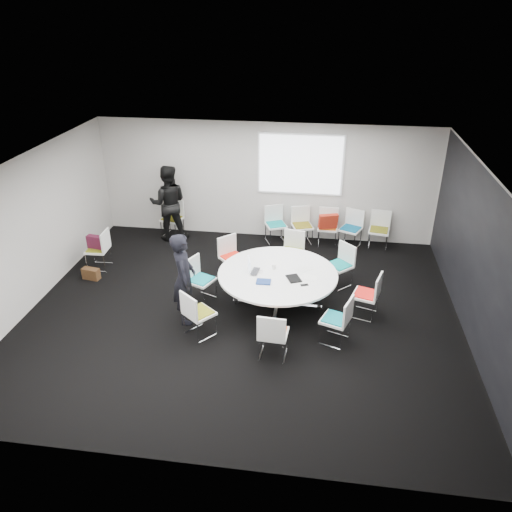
# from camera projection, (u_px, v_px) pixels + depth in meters

# --- Properties ---
(room_shell) EXTENTS (8.08, 7.08, 2.88)m
(room_shell) POSITION_uv_depth(u_px,v_px,m) (247.00, 246.00, 8.74)
(room_shell) COLOR black
(room_shell) RESTS_ON ground
(conference_table) EXTENTS (2.22, 2.22, 0.73)m
(conference_table) POSITION_uv_depth(u_px,v_px,m) (278.00, 282.00, 9.33)
(conference_table) COLOR silver
(conference_table) RESTS_ON ground
(projection_screen) EXTENTS (1.90, 0.03, 1.35)m
(projection_screen) POSITION_uv_depth(u_px,v_px,m) (300.00, 165.00, 11.49)
(projection_screen) COLOR white
(projection_screen) RESTS_ON room_shell
(chair_ring_a) EXTENTS (0.56, 0.57, 0.88)m
(chair_ring_a) POSITION_uv_depth(u_px,v_px,m) (365.00, 303.00, 9.18)
(chair_ring_a) COLOR silver
(chair_ring_a) RESTS_ON ground
(chair_ring_b) EXTENTS (0.64, 0.64, 0.88)m
(chair_ring_b) POSITION_uv_depth(u_px,v_px,m) (339.00, 273.00, 10.18)
(chair_ring_b) COLOR silver
(chair_ring_b) RESTS_ON ground
(chair_ring_c) EXTENTS (0.55, 0.54, 0.88)m
(chair_ring_c) POSITION_uv_depth(u_px,v_px,m) (291.00, 259.00, 10.72)
(chair_ring_c) COLOR silver
(chair_ring_c) RESTS_ON ground
(chair_ring_d) EXTENTS (0.64, 0.64, 0.88)m
(chair_ring_d) POSITION_uv_depth(u_px,v_px,m) (233.00, 265.00, 10.49)
(chair_ring_d) COLOR silver
(chair_ring_d) RESTS_ON ground
(chair_ring_e) EXTENTS (0.59, 0.60, 0.88)m
(chair_ring_e) POSITION_uv_depth(u_px,v_px,m) (201.00, 288.00, 9.65)
(chair_ring_e) COLOR silver
(chair_ring_e) RESTS_ON ground
(chair_ring_f) EXTENTS (0.64, 0.64, 0.88)m
(chair_ring_f) POSITION_uv_depth(u_px,v_px,m) (199.00, 321.00, 8.64)
(chair_ring_f) COLOR silver
(chair_ring_f) RESTS_ON ground
(chair_ring_g) EXTENTS (0.49, 0.48, 0.88)m
(chair_ring_g) POSITION_uv_depth(u_px,v_px,m) (273.00, 342.00, 8.12)
(chair_ring_g) COLOR silver
(chair_ring_g) RESTS_ON ground
(chair_ring_h) EXTENTS (0.58, 0.59, 0.88)m
(chair_ring_h) POSITION_uv_depth(u_px,v_px,m) (335.00, 328.00, 8.47)
(chair_ring_h) COLOR silver
(chair_ring_h) RESTS_ON ground
(chair_back_a) EXTENTS (0.60, 0.59, 0.88)m
(chair_back_a) POSITION_uv_depth(u_px,v_px,m) (276.00, 231.00, 12.00)
(chair_back_a) COLOR silver
(chair_back_a) RESTS_ON ground
(chair_back_b) EXTENTS (0.57, 0.57, 0.88)m
(chair_back_b) POSITION_uv_depth(u_px,v_px,m) (302.00, 232.00, 11.94)
(chair_back_b) COLOR silver
(chair_back_b) RESTS_ON ground
(chair_back_c) EXTENTS (0.47, 0.46, 0.88)m
(chair_back_c) POSITION_uv_depth(u_px,v_px,m) (327.00, 234.00, 11.87)
(chair_back_c) COLOR silver
(chair_back_c) RESTS_ON ground
(chair_back_d) EXTENTS (0.60, 0.60, 0.88)m
(chair_back_d) POSITION_uv_depth(u_px,v_px,m) (350.00, 236.00, 11.78)
(chair_back_d) COLOR silver
(chair_back_d) RESTS_ON ground
(chair_back_e) EXTENTS (0.53, 0.52, 0.88)m
(chair_back_e) POSITION_uv_depth(u_px,v_px,m) (378.00, 237.00, 11.71)
(chair_back_e) COLOR silver
(chair_back_e) RESTS_ON ground
(chair_spare_left) EXTENTS (0.47, 0.48, 0.88)m
(chair_spare_left) POSITION_uv_depth(u_px,v_px,m) (99.00, 256.00, 10.83)
(chair_spare_left) COLOR silver
(chair_spare_left) RESTS_ON ground
(chair_person_back) EXTENTS (0.56, 0.55, 0.88)m
(chair_person_back) POSITION_uv_depth(u_px,v_px,m) (173.00, 225.00, 12.33)
(chair_person_back) COLOR silver
(chair_person_back) RESTS_ON ground
(person_main) EXTENTS (0.56, 0.71, 1.72)m
(person_main) POSITION_uv_depth(u_px,v_px,m) (184.00, 278.00, 8.80)
(person_main) COLOR black
(person_main) RESTS_ON ground
(person_back) EXTENTS (1.03, 0.88, 1.84)m
(person_back) POSITION_uv_depth(u_px,v_px,m) (168.00, 203.00, 11.89)
(person_back) COLOR black
(person_back) RESTS_ON ground
(laptop) EXTENTS (0.23, 0.33, 0.02)m
(laptop) POSITION_uv_depth(u_px,v_px,m) (257.00, 272.00, 9.26)
(laptop) COLOR #333338
(laptop) RESTS_ON conference_table
(laptop_lid) EXTENTS (0.09, 0.29, 0.22)m
(laptop_lid) POSITION_uv_depth(u_px,v_px,m) (249.00, 264.00, 9.28)
(laptop_lid) COLOR silver
(laptop_lid) RESTS_ON conference_table
(notebook_black) EXTENTS (0.32, 0.36, 0.02)m
(notebook_black) POSITION_uv_depth(u_px,v_px,m) (294.00, 278.00, 9.04)
(notebook_black) COLOR black
(notebook_black) RESTS_ON conference_table
(tablet_folio) EXTENTS (0.26, 0.21, 0.03)m
(tablet_folio) POSITION_uv_depth(u_px,v_px,m) (264.00, 282.00, 8.93)
(tablet_folio) COLOR navy
(tablet_folio) RESTS_ON conference_table
(papers_right) EXTENTS (0.36, 0.36, 0.00)m
(papers_right) POSITION_uv_depth(u_px,v_px,m) (304.00, 269.00, 9.38)
(papers_right) COLOR silver
(papers_right) RESTS_ON conference_table
(papers_front) EXTENTS (0.36, 0.30, 0.00)m
(papers_front) POSITION_uv_depth(u_px,v_px,m) (309.00, 277.00, 9.09)
(papers_front) COLOR white
(papers_front) RESTS_ON conference_table
(cup) EXTENTS (0.08, 0.08, 0.09)m
(cup) POSITION_uv_depth(u_px,v_px,m) (274.00, 266.00, 9.38)
(cup) COLOR white
(cup) RESTS_ON conference_table
(phone) EXTENTS (0.16, 0.11, 0.01)m
(phone) POSITION_uv_depth(u_px,v_px,m) (304.00, 285.00, 8.85)
(phone) COLOR black
(phone) RESTS_ON conference_table
(maroon_bag) EXTENTS (0.42, 0.21, 0.28)m
(maroon_bag) POSITION_uv_depth(u_px,v_px,m) (96.00, 242.00, 10.67)
(maroon_bag) COLOR #4D1429
(maroon_bag) RESTS_ON chair_spare_left
(brown_bag) EXTENTS (0.38, 0.22, 0.24)m
(brown_bag) POSITION_uv_depth(u_px,v_px,m) (91.00, 274.00, 10.47)
(brown_bag) COLOR #402814
(brown_bag) RESTS_ON ground
(red_jacket) EXTENTS (0.47, 0.28, 0.36)m
(red_jacket) POSITION_uv_depth(u_px,v_px,m) (328.00, 221.00, 11.47)
(red_jacket) COLOR #A42514
(red_jacket) RESTS_ON chair_back_c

